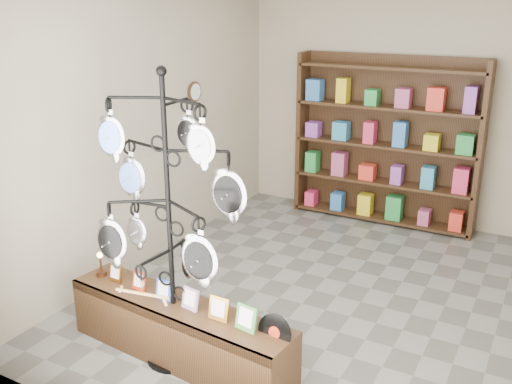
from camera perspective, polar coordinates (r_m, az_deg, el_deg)
ground at (r=6.01m, az=5.85°, el=-9.75°), size 5.00×5.00×0.00m
room_envelope at (r=5.39m, az=6.50°, el=7.86°), size 5.00×5.00×5.00m
display_tree at (r=4.40m, az=-8.79°, el=-0.89°), size 1.23×1.09×2.41m
front_shelf at (r=4.87m, az=-7.71°, el=-13.62°), size 2.12×0.63×0.74m
back_shelving at (r=7.69m, az=12.82°, el=4.47°), size 2.42×0.36×2.20m
wall_clocks at (r=7.08m, az=-6.09°, el=7.53°), size 0.03×0.24×0.84m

